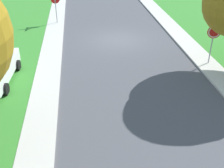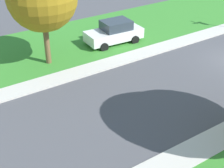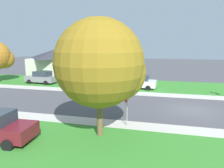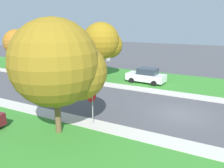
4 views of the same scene
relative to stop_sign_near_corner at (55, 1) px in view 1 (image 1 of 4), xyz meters
name	(u,v)px [view 1 (image 1 of 4)]	position (x,y,z in m)	size (l,w,h in m)	color
ground_plane	(118,40)	(-4.56, 4.46, -1.89)	(120.00, 120.00, 0.00)	#4C4C51
stop_sign_near_corner	(55,1)	(0.00, 0.00, 0.00)	(0.92, 0.92, 2.77)	#9E9EA3
stop_sign_far_corner	(214,35)	(-9.35, 9.16, 0.00)	(0.90, 0.90, 2.77)	#9E9EA3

